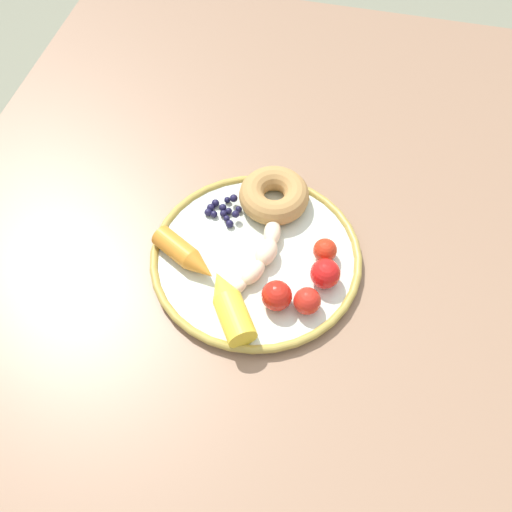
{
  "coord_description": "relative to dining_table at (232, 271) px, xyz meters",
  "views": [
    {
      "loc": [
        -0.48,
        -0.15,
        1.45
      ],
      "look_at": [
        -0.02,
        -0.04,
        0.75
      ],
      "focal_mm": 40.95,
      "sensor_mm": 36.0,
      "label": 1
    }
  ],
  "objects": [
    {
      "name": "tomato_extra",
      "position": [
        -0.04,
        -0.15,
        0.11
      ],
      "size": [
        0.04,
        0.04,
        0.04
      ],
      "primitive_type": "sphere",
      "color": "red",
      "rests_on": "plate"
    },
    {
      "name": "donut",
      "position": [
        0.08,
        -0.05,
        0.11
      ],
      "size": [
        0.12,
        0.12,
        0.04
      ],
      "primitive_type": "torus",
      "rotation": [
        0.0,
        0.0,
        3.06
      ],
      "color": "#AE8046",
      "rests_on": "plate"
    },
    {
      "name": "dining_table",
      "position": [
        0.0,
        0.0,
        0.0
      ],
      "size": [
        1.27,
        0.93,
        0.74
      ],
      "color": "#8D6B51",
      "rests_on": "ground_plane"
    },
    {
      "name": "plate",
      "position": [
        -0.02,
        -0.04,
        0.09
      ],
      "size": [
        0.31,
        0.31,
        0.02
      ],
      "color": "silver",
      "rests_on": "dining_table"
    },
    {
      "name": "banana",
      "position": [
        -0.02,
        -0.05,
        0.1
      ],
      "size": [
        0.19,
        0.07,
        0.03
      ],
      "color": "beige",
      "rests_on": "plate"
    },
    {
      "name": "tomato_far",
      "position": [
        -0.09,
        -0.09,
        0.11
      ],
      "size": [
        0.04,
        0.04,
        0.04
      ],
      "primitive_type": "sphere",
      "color": "red",
      "rests_on": "plate"
    },
    {
      "name": "blueberry_pile",
      "position": [
        0.04,
        0.02,
        0.1
      ],
      "size": [
        0.05,
        0.05,
        0.02
      ],
      "color": "#191638",
      "rests_on": "plate"
    },
    {
      "name": "tomato_near",
      "position": [
        -0.09,
        -0.13,
        0.11
      ],
      "size": [
        0.04,
        0.04,
        0.04
      ],
      "primitive_type": "sphere",
      "color": "red",
      "rests_on": "plate"
    },
    {
      "name": "ground_plane",
      "position": [
        0.0,
        0.0,
        -0.66
      ],
      "size": [
        6.0,
        6.0,
        0.0
      ],
      "primitive_type": "plane",
      "color": "gray"
    },
    {
      "name": "carrot_yellow",
      "position": [
        -0.12,
        -0.03,
        0.11
      ],
      "size": [
        0.11,
        0.09,
        0.04
      ],
      "color": "yellow",
      "rests_on": "plate"
    },
    {
      "name": "tomato_mid",
      "position": [
        -0.0,
        -0.14,
        0.11
      ],
      "size": [
        0.03,
        0.03,
        0.03
      ],
      "primitive_type": "sphere",
      "color": "red",
      "rests_on": "plate"
    },
    {
      "name": "carrot_orange",
      "position": [
        -0.05,
        0.05,
        0.1
      ],
      "size": [
        0.08,
        0.11,
        0.03
      ],
      "color": "orange",
      "rests_on": "plate"
    }
  ]
}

